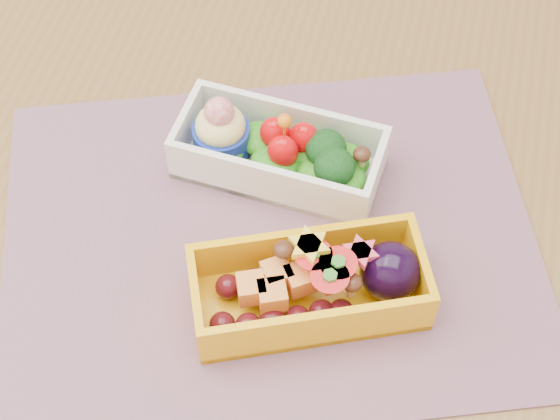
% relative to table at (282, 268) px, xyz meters
% --- Properties ---
extents(table, '(1.20, 0.80, 0.75)m').
position_rel_table_xyz_m(table, '(0.00, 0.00, 0.00)').
color(table, brown).
rests_on(table, ground).
extents(placemat, '(0.53, 0.47, 0.00)m').
position_rel_table_xyz_m(placemat, '(-0.00, -0.03, 0.10)').
color(placemat, '#835A62').
rests_on(placemat, table).
extents(bento_white, '(0.18, 0.09, 0.07)m').
position_rel_table_xyz_m(bento_white, '(-0.01, 0.04, 0.13)').
color(bento_white, white).
rests_on(bento_white, placemat).
extents(bento_yellow, '(0.20, 0.14, 0.06)m').
position_rel_table_xyz_m(bento_yellow, '(0.05, -0.08, 0.13)').
color(bento_yellow, '#F1AA0C').
rests_on(bento_yellow, placemat).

